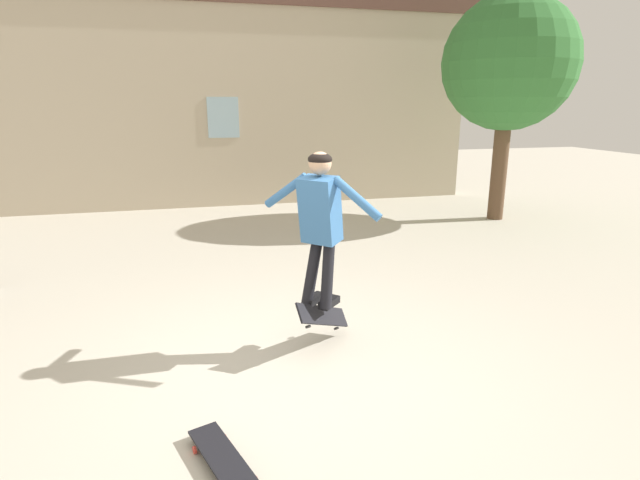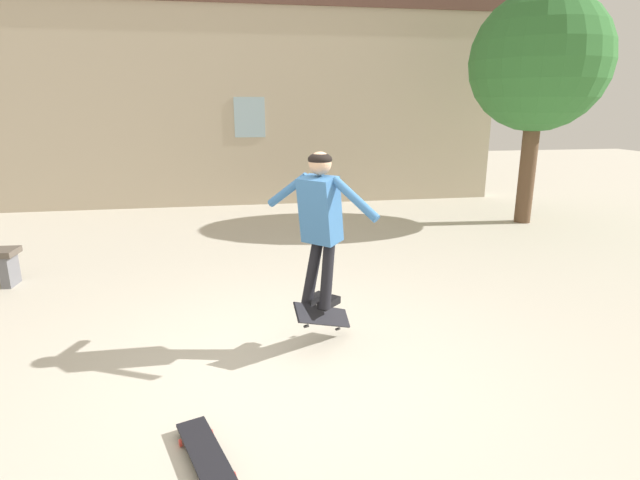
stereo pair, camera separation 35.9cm
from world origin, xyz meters
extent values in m
plane|color=beige|center=(0.00, 0.00, 0.00)|extent=(40.00, 40.00, 0.00)
cube|color=#B7A88E|center=(0.00, 8.03, 2.23)|extent=(11.92, 0.40, 4.46)
cube|color=#99B7C6|center=(-0.05, 7.82, 2.05)|extent=(0.70, 0.02, 0.90)
cylinder|color=brown|center=(5.35, 5.07, 1.07)|extent=(0.32, 0.32, 2.14)
sphere|color=#337033|center=(5.35, 5.07, 3.12)|extent=(2.61, 2.61, 2.61)
cube|color=teal|center=(0.30, 0.34, 1.41)|extent=(0.45, 0.45, 0.64)
sphere|color=tan|center=(0.30, 0.34, 1.84)|extent=(0.30, 0.30, 0.21)
ellipsoid|color=black|center=(0.30, 0.34, 1.88)|extent=(0.31, 0.31, 0.12)
cylinder|color=black|center=(0.24, 0.40, 0.82)|extent=(0.29, 0.22, 0.70)
cube|color=black|center=(0.27, 0.42, 0.51)|extent=(0.26, 0.25, 0.07)
cylinder|color=black|center=(0.36, 0.28, 0.82)|extent=(0.23, 0.29, 0.70)
cube|color=black|center=(0.38, 0.30, 0.51)|extent=(0.26, 0.25, 0.07)
cylinder|color=teal|center=(0.04, 0.61, 1.56)|extent=(0.40, 0.41, 0.37)
cylinder|color=teal|center=(0.57, 0.07, 1.56)|extent=(0.40, 0.41, 0.37)
cube|color=black|center=(0.34, 0.36, 0.35)|extent=(0.65, 0.68, 0.51)
cylinder|color=black|center=(0.48, 0.62, 0.30)|extent=(0.08, 0.07, 0.06)
cylinder|color=black|center=(0.51, 0.48, 0.13)|extent=(0.08, 0.07, 0.06)
cylinder|color=black|center=(0.11, 0.28, 0.51)|extent=(0.08, 0.07, 0.06)
cylinder|color=black|center=(0.14, 0.14, 0.35)|extent=(0.08, 0.07, 0.06)
cube|color=black|center=(-0.74, -1.13, 0.07)|extent=(0.46, 0.83, 0.02)
cylinder|color=#DB3D33|center=(-0.55, -1.33, 0.03)|extent=(0.03, 0.06, 0.05)
cylinder|color=#DB3D33|center=(-0.71, -0.86, 0.03)|extent=(0.03, 0.06, 0.05)
cylinder|color=#DB3D33|center=(-0.92, -0.93, 0.03)|extent=(0.03, 0.06, 0.05)
camera|label=1|loc=(-0.81, -4.02, 2.36)|focal=28.00mm
camera|label=2|loc=(-0.46, -4.09, 2.36)|focal=28.00mm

